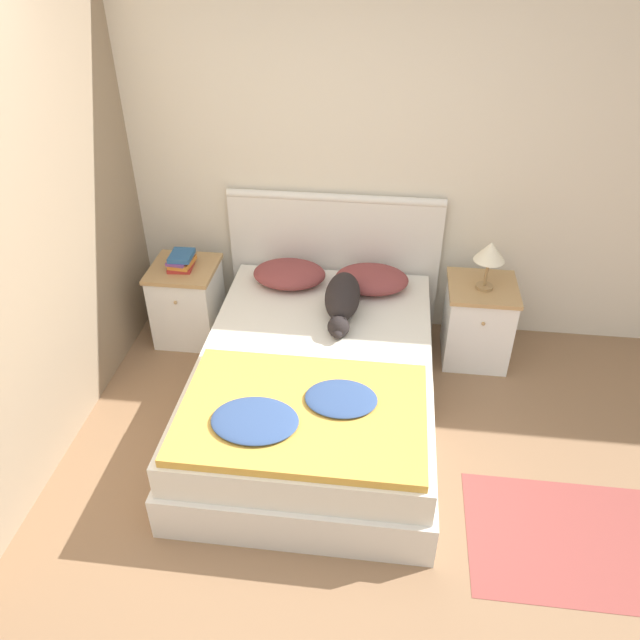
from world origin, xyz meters
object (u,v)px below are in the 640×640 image
Objects in this scene: table_lamp at (490,253)px; nightstand_left at (188,302)px; book_stack at (181,261)px; pillow_right at (372,279)px; bed at (316,385)px; nightstand_right at (477,322)px; dog at (342,299)px; pillow_left at (289,274)px.

nightstand_left is at bearing 179.26° from table_lamp.
nightstand_left is at bearing 89.40° from book_stack.
book_stack reaches higher than pillow_right.
table_lamp reaches higher than bed.
nightstand_right is 0.99m from dog.
book_stack is at bearing -90.60° from nightstand_left.
nightstand_left is 1.00× the size of nightstand_right.
pillow_left is (-0.28, 0.77, 0.31)m from bed.
bed is 3.52× the size of nightstand_right.
nightstand_right is at bearing 35.39° from bed.
table_lamp is at bearing -90.00° from nightstand_right.
pillow_left reaches higher than nightstand_right.
book_stack is (-1.12, 0.28, 0.04)m from dog.
nightstand_right is at bearing 90.00° from table_lamp.
pillow_left is 1.33m from table_lamp.
bed is 9.01× the size of book_stack.
book_stack is (-1.01, 0.71, 0.39)m from bed.
pillow_right is 0.79m from table_lamp.
nightstand_left is 1.72× the size of table_lamp.
pillow_left is at bearing 4.53° from book_stack.
table_lamp reaches higher than dog.
nightstand_right is at bearing -3.96° from pillow_right.
book_stack is 2.03m from table_lamp.
book_stack is at bearing -175.47° from pillow_left.
table_lamp is (1.01, 0.69, 0.60)m from bed.
table_lamp is (1.29, -0.08, 0.29)m from pillow_left.
table_lamp reaches higher than pillow_left.
nightstand_left is 0.77m from pillow_left.
pillow_right is (0.56, 0.00, 0.00)m from pillow_left.
pillow_left is 2.22× the size of book_stack.
nightstand_right is 0.54m from table_lamp.
book_stack reaches higher than nightstand_left.
pillow_right is at bearing 63.79° from dog.
pillow_right is at bearing 69.94° from bed.
book_stack is at bearing 179.47° from table_lamp.
nightstand_left is 1.15× the size of pillow_left.
bed is 1.36m from table_lamp.
pillow_right is 0.38m from dog.
pillow_right reaches higher than nightstand_left.
pillow_left is 1.00× the size of pillow_right.
pillow_right is at bearing 2.57° from book_stack.
nightstand_left is 1.15× the size of pillow_right.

